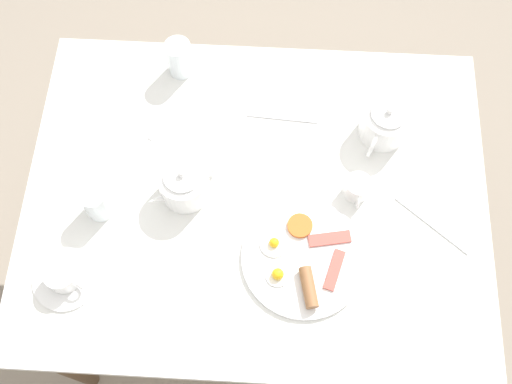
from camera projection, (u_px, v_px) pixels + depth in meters
name	position (u px, v px, depth m)	size (l,w,h in m)	color
ground_plane	(256.00, 273.00, 2.21)	(8.00, 8.00, 0.00)	gray
table	(256.00, 205.00, 1.59)	(0.92, 1.18, 0.74)	white
breakfast_plate	(303.00, 259.00, 1.45)	(0.31, 0.31, 0.04)	white
teapot_near	(185.00, 183.00, 1.49)	(0.14, 0.17, 0.12)	white
teapot_far	(385.00, 123.00, 1.56)	(0.20, 0.13, 0.12)	white
teacup_with_saucer_left	(63.00, 277.00, 1.42)	(0.16, 0.16, 0.06)	white
water_glass_tall	(97.00, 202.00, 1.47)	(0.07, 0.07, 0.10)	white
water_glass_short	(179.00, 58.00, 1.63)	(0.07, 0.07, 0.11)	white
creamer_jug	(357.00, 188.00, 1.51)	(0.09, 0.07, 0.06)	white
fork_by_plate	(283.00, 117.00, 1.62)	(0.03, 0.19, 0.00)	silver
knife_by_plate	(432.00, 224.00, 1.50)	(0.15, 0.18, 0.00)	silver
spoon_for_tea	(167.00, 121.00, 1.61)	(0.13, 0.09, 0.00)	silver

